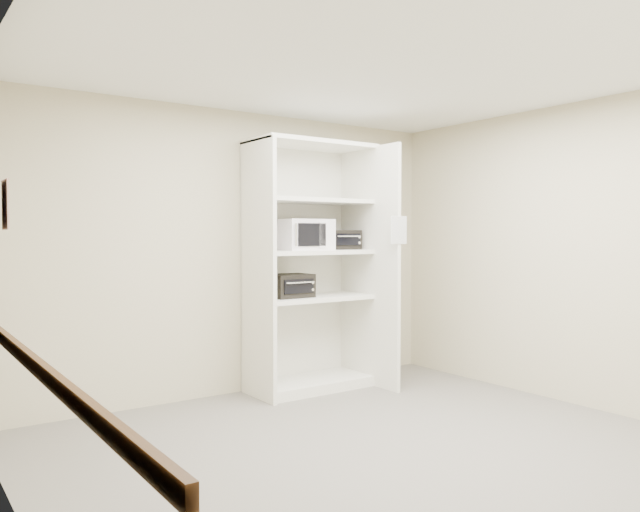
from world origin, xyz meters
TOP-DOWN VIEW (x-y plane):
  - floor at (0.00, 0.00)m, footprint 4.50×4.00m
  - ceiling at (0.00, 0.00)m, footprint 4.50×4.00m
  - wall_back at (0.00, 2.00)m, footprint 4.50×0.02m
  - wall_left at (-2.25, 0.00)m, footprint 0.02×4.00m
  - wall_right at (2.25, 0.00)m, footprint 0.02×4.00m
  - shelving_unit at (0.67, 1.70)m, footprint 1.24×0.92m
  - microwave at (0.55, 1.73)m, footprint 0.50×0.38m
  - toaster_oven_upper at (1.01, 1.72)m, footprint 0.37×0.29m
  - toaster_oven_lower at (0.37, 1.70)m, footprint 0.41×0.31m
  - paper_sign at (1.21, 1.07)m, footprint 0.20×0.02m
  - chair_rail at (-2.23, 0.00)m, footprint 0.04×3.98m
  - wall_poster at (-2.24, 0.59)m, footprint 0.01×0.20m

SIDE VIEW (x-z plane):
  - floor at x=0.00m, z-range -0.01..0.01m
  - chair_rail at x=-2.23m, z-range 0.86..0.94m
  - toaster_oven_lower at x=0.37m, z-range 0.92..1.14m
  - shelving_unit at x=0.67m, z-range -0.08..2.34m
  - wall_back at x=0.00m, z-range 0.00..2.70m
  - wall_left at x=-2.25m, z-range 0.00..2.70m
  - wall_right at x=2.25m, z-range 0.00..2.70m
  - toaster_oven_upper at x=1.01m, z-range 1.37..1.57m
  - microwave at x=0.55m, z-range 1.37..1.67m
  - paper_sign at x=1.21m, z-range 1.44..1.69m
  - wall_poster at x=-2.24m, z-range 1.55..1.84m
  - ceiling at x=0.00m, z-range 2.70..2.71m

